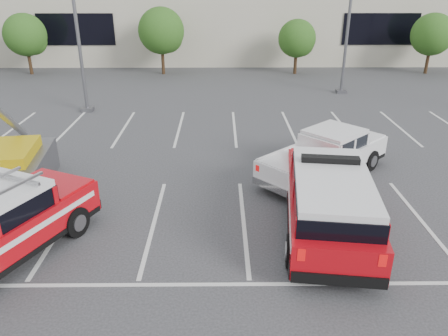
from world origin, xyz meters
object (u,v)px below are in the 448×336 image
Objects in this scene: tree_mid_left at (163,32)px; tree_right at (433,36)px; light_pole_mid at (350,6)px; utility_rig at (6,172)px; light_pole_left at (75,11)px; tree_mid_right at (298,40)px; convention_building at (229,1)px; white_pickup at (325,159)px; tree_left at (27,36)px; fire_chief_suv at (328,204)px.

tree_mid_left is 1.10× the size of tree_right.
utility_rig is (-15.01, -13.70, -4.49)m from light_pole_mid.
tree_right is 25.30m from light_pole_left.
convention_building is at bearing 116.57° from tree_mid_right.
light_pole_mid is at bearing -26.92° from tree_mid_left.
light_pole_mid reaches higher than tree_right.
tree_mid_left is at bearing 180.00° from tree_right.
tree_right is at bearing 32.49° from utility_rig.
light_pole_mid reaches higher than white_pickup.
tree_left is 1.00× the size of tree_right.
tree_right is at bearing -0.00° from tree_mid_left.
tree_right is at bearing 23.51° from light_pole_left.
tree_left is 0.91× the size of tree_mid_left.
convention_building reaches higher than tree_mid_right.
light_pole_mid is at bearing -15.43° from tree_left.
tree_mid_left reaches higher than white_pickup.
fire_chief_suv is 3.91m from white_pickup.
light_pole_left is at bearing -165.07° from light_pole_mid.
tree_mid_left is at bearing 153.08° from light_pole_mid.
convention_building is at bearing 113.26° from light_pole_mid.
convention_building is 12.38× the size of tree_mid_left.
utility_rig is (-23.10, -19.75, -2.08)m from tree_right.
light_pole_left is (-8.18, -19.86, 0.47)m from convention_building.
light_pole_left is at bearing -112.39° from convention_building.
tree_mid_left reaches higher than fire_chief_suv.
convention_building is at bearing 146.63° from tree_right.
tree_left is 0.70× the size of fire_chief_suv.
fire_chief_suv is (2.18, -32.31, -3.85)m from convention_building.
white_pickup is at bearing -84.07° from convention_building.
fire_chief_suv is (7.27, -22.49, -2.17)m from tree_mid_left.
light_pole_left is 16.76m from fire_chief_suv.
tree_mid_left is 20.47m from white_pickup.
fire_chief_suv is (-12.73, -22.49, -1.90)m from tree_right.
light_pole_mid is (-8.09, -6.05, 2.41)m from tree_right.
tree_left is 0.43× the size of light_pole_mid.
white_pickup is (18.05, -18.67, -2.09)m from tree_left.
tree_right is (10.00, 0.00, 0.27)m from tree_mid_right.
tree_right is 0.43× the size of light_pole_mid.
tree_mid_right is 22.72m from fire_chief_suv.
fire_chief_suv is (17.27, -22.49, -1.90)m from tree_left.
tree_left is 21.02m from utility_rig.
light_pole_left is at bearing -55.48° from tree_left.
light_pole_left is 14.79m from white_pickup.
tree_right reaches higher than tree_mid_right.
tree_mid_left is 0.47× the size of light_pole_left.
tree_mid_right is (4.91, -9.82, -2.22)m from convention_building.
tree_right is 25.92m from fire_chief_suv.
tree_right is (14.91, -9.82, -1.95)m from convention_building.
tree_left is at bearing 164.57° from light_pole_mid.
tree_mid_left reaches higher than tree_mid_right.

